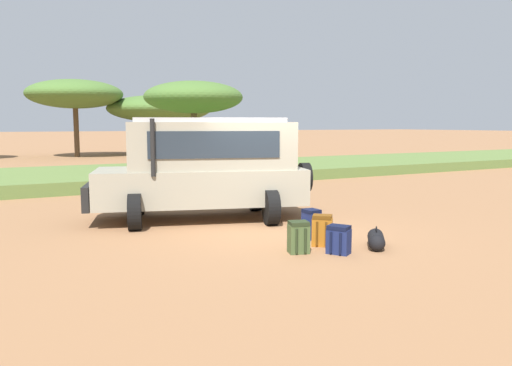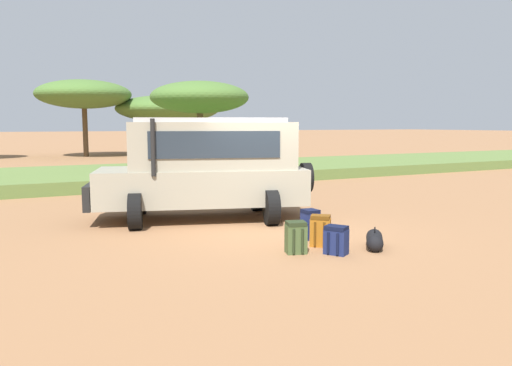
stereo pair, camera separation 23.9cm
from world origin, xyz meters
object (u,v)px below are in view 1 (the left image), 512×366
acacia_tree_distant_right (160,109)px  duffel_bag_low_black_case (376,239)px  backpack_beside_front_wheel (311,224)px  acacia_tree_right_mid (75,94)px  backpack_cluster_center (339,240)px  backpack_near_rear_wheel (298,237)px  acacia_tree_far_right (194,98)px  backpack_outermost (322,231)px  safari_vehicle (205,166)px

acacia_tree_distant_right → duffel_bag_low_black_case: bearing=-100.1°
backpack_beside_front_wheel → acacia_tree_right_mid: size_ratio=0.09×
backpack_cluster_center → backpack_near_rear_wheel: 0.72m
acacia_tree_right_mid → acacia_tree_far_right: acacia_tree_right_mid is taller
acacia_tree_right_mid → acacia_tree_far_right: (3.12, -14.66, -0.83)m
backpack_beside_front_wheel → duffel_bag_low_black_case: bearing=-60.7°
backpack_near_rear_wheel → backpack_outermost: 0.72m
acacia_tree_distant_right → safari_vehicle: bearing=-105.2°
safari_vehicle → acacia_tree_far_right: acacia_tree_far_right is taller
safari_vehicle → acacia_tree_distant_right: bearing=74.8°
safari_vehicle → backpack_cluster_center: size_ratio=10.68×
safari_vehicle → backpack_near_rear_wheel: bearing=-86.4°
backpack_cluster_center → acacia_tree_far_right: acacia_tree_far_right is taller
backpack_near_rear_wheel → backpack_beside_front_wheel: bearing=44.6°
backpack_cluster_center → backpack_outermost: size_ratio=0.86×
backpack_cluster_center → backpack_outermost: backpack_outermost is taller
backpack_beside_front_wheel → backpack_outermost: bearing=-103.9°
backpack_cluster_center → duffel_bag_low_black_case: (0.89, 0.02, -0.10)m
acacia_tree_right_mid → acacia_tree_distant_right: (6.14, 0.24, -0.91)m
safari_vehicle → acacia_tree_right_mid: size_ratio=0.82×
acacia_tree_far_right → acacia_tree_right_mid: bearing=102.0°
backpack_outermost → backpack_cluster_center: bearing=-97.3°
backpack_outermost → acacia_tree_far_right: size_ratio=0.13×
safari_vehicle → backpack_outermost: bearing=-75.4°
backpack_outermost → acacia_tree_distant_right: size_ratio=0.08×
backpack_beside_front_wheel → acacia_tree_distant_right: 29.83m
backpack_cluster_center → duffel_bag_low_black_case: bearing=1.6°
backpack_beside_front_wheel → acacia_tree_distant_right: bearing=78.3°
backpack_beside_front_wheel → acacia_tree_right_mid: (-0.11, 28.80, 4.08)m
backpack_cluster_center → acacia_tree_right_mid: acacia_tree_right_mid is taller
duffel_bag_low_black_case → backpack_beside_front_wheel: bearing=119.3°
backpack_beside_front_wheel → backpack_near_rear_wheel: 1.17m
backpack_near_rear_wheel → duffel_bag_low_black_case: size_ratio=0.76×
backpack_cluster_center → acacia_tree_distant_right: acacia_tree_distant_right is taller
safari_vehicle → duffel_bag_low_black_case: bearing=-67.2°
backpack_outermost → duffel_bag_low_black_case: (0.81, -0.59, -0.14)m
acacia_tree_distant_right → acacia_tree_right_mid: bearing=-177.7°
backpack_cluster_center → acacia_tree_far_right: (3.24, 15.35, 3.29)m
backpack_beside_front_wheel → backpack_cluster_center: size_ratio=1.17×
backpack_cluster_center → backpack_outermost: (0.08, 0.61, 0.04)m
backpack_near_rear_wheel → duffel_bag_low_black_case: bearing=-13.7°
backpack_near_rear_wheel → acacia_tree_distant_right: acacia_tree_distant_right is taller
backpack_near_rear_wheel → acacia_tree_far_right: 15.78m
backpack_beside_front_wheel → backpack_near_rear_wheel: size_ratio=1.04×
safari_vehicle → acacia_tree_distant_right: (7.09, 26.12, 2.16)m
duffel_bag_low_black_case → acacia_tree_far_right: 15.87m
backpack_cluster_center → duffel_bag_low_black_case: backpack_cluster_center is taller
backpack_outermost → acacia_tree_distant_right: (6.17, 29.63, 3.17)m
backpack_outermost → acacia_tree_far_right: 15.42m
duffel_bag_low_black_case → acacia_tree_far_right: (2.35, 15.33, 3.39)m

